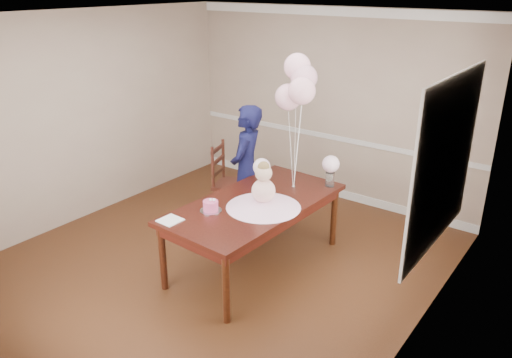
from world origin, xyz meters
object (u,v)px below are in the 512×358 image
object	(u,v)px
dining_chair_seat	(232,185)
woman	(246,170)
birthday_cake	(211,206)
dining_table_top	(255,204)

from	to	relation	value
dining_chair_seat	woman	xyz separation A→B (m)	(0.40, -0.20, 0.37)
dining_chair_seat	woman	size ratio (longest dim) A/B	0.27
birthday_cake	dining_chair_seat	distance (m)	1.57
dining_table_top	woman	bearing A→B (deg)	136.05
birthday_cake	woman	world-z (taller)	woman
dining_table_top	woman	distance (m)	0.89
birthday_cake	dining_table_top	bearing A→B (deg)	63.54
dining_table_top	dining_chair_seat	size ratio (longest dim) A/B	4.76
woman	dining_table_top	bearing A→B (deg)	26.57
birthday_cake	woman	distance (m)	1.17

